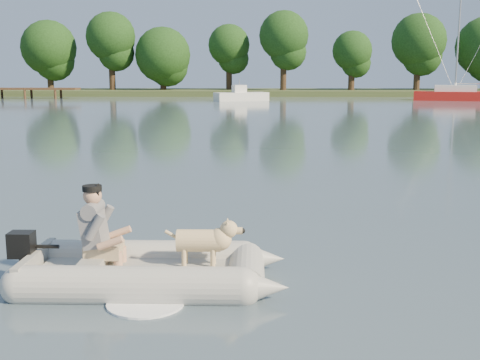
{
  "coord_description": "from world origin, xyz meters",
  "views": [
    {
      "loc": [
        0.48,
        -7.71,
        2.56
      ],
      "look_at": [
        0.24,
        2.37,
        0.75
      ],
      "focal_mm": 45.0,
      "sensor_mm": 36.0,
      "label": 1
    }
  ],
  "objects_px": {
    "motorboat": "(241,90)",
    "dog": "(199,244)",
    "sailboat": "(460,95)",
    "dinghy": "(148,240)",
    "man": "(95,225)"
  },
  "relations": [
    {
      "from": "dinghy",
      "to": "sailboat",
      "type": "distance_m",
      "value": 52.94
    },
    {
      "from": "man",
      "to": "motorboat",
      "type": "bearing_deg",
      "value": 89.08
    },
    {
      "from": "motorboat",
      "to": "dog",
      "type": "bearing_deg",
      "value": -111.27
    },
    {
      "from": "man",
      "to": "motorboat",
      "type": "distance_m",
      "value": 47.97
    },
    {
      "from": "man",
      "to": "dog",
      "type": "distance_m",
      "value": 1.29
    },
    {
      "from": "dog",
      "to": "sailboat",
      "type": "distance_m",
      "value": 52.67
    },
    {
      "from": "man",
      "to": "sailboat",
      "type": "height_order",
      "value": "sailboat"
    },
    {
      "from": "man",
      "to": "sailboat",
      "type": "bearing_deg",
      "value": 66.98
    },
    {
      "from": "dog",
      "to": "man",
      "type": "bearing_deg",
      "value": 180.0
    },
    {
      "from": "sailboat",
      "to": "dinghy",
      "type": "bearing_deg",
      "value": -97.0
    },
    {
      "from": "dog",
      "to": "motorboat",
      "type": "distance_m",
      "value": 47.97
    },
    {
      "from": "dog",
      "to": "motorboat",
      "type": "height_order",
      "value": "motorboat"
    },
    {
      "from": "dinghy",
      "to": "dog",
      "type": "height_order",
      "value": "dinghy"
    },
    {
      "from": "man",
      "to": "dog",
      "type": "xyz_separation_m",
      "value": [
        1.27,
        0.0,
        -0.24
      ]
    },
    {
      "from": "dinghy",
      "to": "man",
      "type": "height_order",
      "value": "man"
    }
  ]
}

